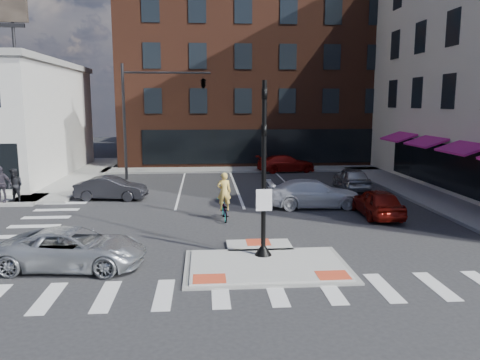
{
  "coord_description": "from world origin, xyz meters",
  "views": [
    {
      "loc": [
        -2.02,
        -15.15,
        5.37
      ],
      "look_at": [
        -0.45,
        5.1,
        2.0
      ],
      "focal_mm": 35.0,
      "sensor_mm": 36.0,
      "label": 1
    }
  ],
  "objects": [
    {
      "name": "pedestrian_b",
      "position": [
        -12.73,
        10.0,
        1.11
      ],
      "size": [
        1.16,
        0.53,
        1.93
      ],
      "primitive_type": "imported",
      "rotation": [
        0.0,
        0.0,
        -0.06
      ],
      "color": "#36313D",
      "rests_on": "sidewalk_nw"
    },
    {
      "name": "bg_car_dark",
      "position": [
        -7.22,
        11.0,
        0.64
      ],
      "size": [
        4.04,
        1.86,
        1.28
      ],
      "primitive_type": "imported",
      "rotation": [
        0.0,
        0.0,
        1.44
      ],
      "color": "#232327",
      "rests_on": "ground"
    },
    {
      "name": "sidewalk_n",
      "position": [
        3.0,
        22.0,
        0.07
      ],
      "size": [
        26.0,
        3.0,
        0.15
      ],
      "primitive_type": "cube",
      "color": "gray",
      "rests_on": "ground"
    },
    {
      "name": "refuge_island",
      "position": [
        0.0,
        -0.26,
        0.05
      ],
      "size": [
        5.4,
        4.65,
        0.13
      ],
      "color": "gray",
      "rests_on": "ground"
    },
    {
      "name": "building_far_right",
      "position": [
        9.0,
        54.0,
        6.0
      ],
      "size": [
        12.0,
        12.0,
        12.0
      ],
      "primitive_type": "cube",
      "color": "brown",
      "rests_on": "ground"
    },
    {
      "name": "building_far_left",
      "position": [
        -4.0,
        52.0,
        5.0
      ],
      "size": [
        10.0,
        12.0,
        10.0
      ],
      "primitive_type": "cube",
      "color": "slate",
      "rests_on": "ground"
    },
    {
      "name": "white_pickup",
      "position": [
        3.64,
        8.23,
        0.71
      ],
      "size": [
        4.95,
        2.06,
        1.43
      ],
      "primitive_type": "imported",
      "rotation": [
        0.0,
        0.0,
        1.56
      ],
      "color": "white",
      "rests_on": "ground"
    },
    {
      "name": "bg_car_red",
      "position": [
        4.38,
        20.77,
        0.66
      ],
      "size": [
        4.74,
        2.43,
        1.32
      ],
      "primitive_type": "imported",
      "rotation": [
        0.0,
        0.0,
        1.7
      ],
      "color": "maroon",
      "rests_on": "ground"
    },
    {
      "name": "signal_pole",
      "position": [
        0.0,
        0.4,
        2.36
      ],
      "size": [
        0.6,
        0.6,
        5.98
      ],
      "color": "black",
      "rests_on": "refuge_island"
    },
    {
      "name": "cyclist",
      "position": [
        -1.12,
        5.93,
        0.75
      ],
      "size": [
        0.7,
        1.79,
        2.22
      ],
      "rotation": [
        0.0,
        0.0,
        3.19
      ],
      "color": "#3F3F44",
      "rests_on": "ground"
    },
    {
      "name": "bg_car_silver",
      "position": [
        7.15,
        13.0,
        0.7
      ],
      "size": [
        1.81,
        4.16,
        1.4
      ],
      "primitive_type": "imported",
      "rotation": [
        0.0,
        0.0,
        3.1
      ],
      "color": "#A7AAAE",
      "rests_on": "ground"
    },
    {
      "name": "pedestrian_a",
      "position": [
        -12.0,
        10.0,
        1.04
      ],
      "size": [
        1.05,
        0.93,
        1.78
      ],
      "primitive_type": "imported",
      "rotation": [
        0.0,
        0.0,
        -0.35
      ],
      "color": "black",
      "rests_on": "sidewalk_nw"
    },
    {
      "name": "ground",
      "position": [
        0.0,
        0.0,
        0.0
      ],
      "size": [
        120.0,
        120.0,
        0.0
      ],
      "primitive_type": "plane",
      "color": "#28282B",
      "rests_on": "ground"
    },
    {
      "name": "red_sedan",
      "position": [
        6.16,
        6.0,
        0.68
      ],
      "size": [
        1.61,
        3.97,
        1.35
      ],
      "primitive_type": "imported",
      "rotation": [
        0.0,
        0.0,
        3.14
      ],
      "color": "maroon",
      "rests_on": "ground"
    },
    {
      "name": "silver_suv",
      "position": [
        -6.32,
        -0.06,
        0.65
      ],
      "size": [
        4.92,
        2.67,
        1.31
      ],
      "primitive_type": "imported",
      "rotation": [
        0.0,
        0.0,
        1.46
      ],
      "color": "silver",
      "rests_on": "ground"
    },
    {
      "name": "building_n",
      "position": [
        3.0,
        31.99,
        7.8
      ],
      "size": [
        24.4,
        18.4,
        15.5
      ],
      "color": "#4C2517",
      "rests_on": "ground"
    },
    {
      "name": "sidewalk_e",
      "position": [
        10.8,
        10.0,
        0.07
      ],
      "size": [
        3.0,
        24.0,
        0.15
      ],
      "primitive_type": "cube",
      "color": "gray",
      "rests_on": "ground"
    },
    {
      "name": "mast_arm_signal",
      "position": [
        -3.47,
        18.0,
        6.21
      ],
      "size": [
        6.1,
        2.24,
        8.0
      ],
      "color": "black",
      "rests_on": "ground"
    }
  ]
}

